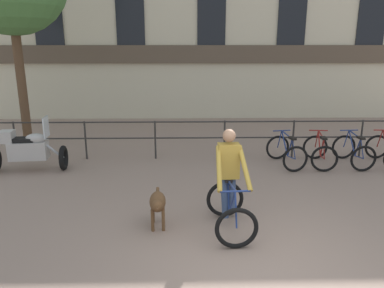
{
  "coord_description": "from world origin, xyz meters",
  "views": [
    {
      "loc": [
        -1.1,
        -4.59,
        3.11
      ],
      "look_at": [
        -0.93,
        2.86,
        1.05
      ],
      "focal_mm": 35.0,
      "sensor_mm": 36.0,
      "label": 1
    }
  ],
  "objects": [
    {
      "name": "ground_plane",
      "position": [
        0.0,
        0.0,
        0.0
      ],
      "size": [
        60.0,
        60.0,
        0.0
      ],
      "primitive_type": "plane",
      "color": "gray"
    },
    {
      "name": "parked_motorcycle",
      "position": [
        -4.91,
        4.25,
        0.56
      ],
      "size": [
        1.79,
        0.76,
        1.35
      ],
      "rotation": [
        0.0,
        0.0,
        1.65
      ],
      "color": "black",
      "rests_on": "ground_plane"
    },
    {
      "name": "dog",
      "position": [
        -1.55,
        1.25,
        0.45
      ],
      "size": [
        0.31,
        0.86,
        0.64
      ],
      "rotation": [
        0.0,
        0.0,
        0.06
      ],
      "color": "brown",
      "rests_on": "ground_plane"
    },
    {
      "name": "parked_bicycle_mid_right",
      "position": [
        3.26,
        4.54,
        0.36
      ],
      "size": [
        0.71,
        1.14,
        0.86
      ],
      "rotation": [
        0.0,
        0.0,
        3.19
      ],
      "color": "black",
      "rests_on": "ground_plane"
    },
    {
      "name": "canal_railing",
      "position": [
        -0.0,
        5.2,
        0.71
      ],
      "size": [
        15.05,
        0.05,
        1.05
      ],
      "color": "#2D2B28",
      "rests_on": "ground_plane"
    },
    {
      "name": "parked_bicycle_near_lamp",
      "position": [
        1.52,
        4.54,
        0.36
      ],
      "size": [
        0.84,
        1.21,
        0.86
      ],
      "rotation": [
        0.0,
        0.0,
        3.31
      ],
      "color": "black",
      "rests_on": "ground_plane"
    },
    {
      "name": "parked_bicycle_mid_left",
      "position": [
        2.39,
        4.54,
        0.36
      ],
      "size": [
        0.79,
        1.18,
        0.86
      ],
      "rotation": [
        0.0,
        0.0,
        3.02
      ],
      "color": "black",
      "rests_on": "ground_plane"
    },
    {
      "name": "cyclist_with_bike",
      "position": [
        -0.34,
        1.25,
        0.76
      ],
      "size": [
        0.74,
        1.21,
        1.7
      ],
      "rotation": [
        0.0,
        0.0,
        0.05
      ],
      "color": "black",
      "rests_on": "ground_plane"
    }
  ]
}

